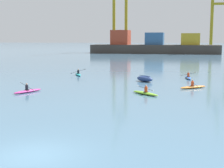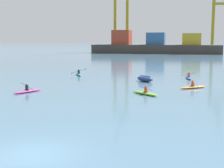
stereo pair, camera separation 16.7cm
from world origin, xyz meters
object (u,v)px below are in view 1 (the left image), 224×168
capsized_dinghy (145,79)px  kayak_orange (193,87)px  container_barge (154,46)px  kayak_magenta (28,91)px  gantry_crane_west (120,5)px  kayak_teal (78,74)px  gantry_crane_west_mid (221,13)px  kayak_lime (145,93)px  kayak_blue (188,77)px

capsized_dinghy → kayak_orange: 7.26m
container_barge → capsized_dinghy: container_barge is taller
kayak_magenta → gantry_crane_west: bearing=96.2°
kayak_orange → kayak_teal: bearing=150.0°
gantry_crane_west_mid → kayak_magenta: (-28.12, -106.56, -15.19)m
kayak_teal → kayak_magenta: bearing=-89.9°
gantry_crane_west → container_barge: bearing=-33.9°
gantry_crane_west → kayak_lime: bearing=-77.2°
gantry_crane_west_mid → kayak_lime: bearing=-98.9°
capsized_dinghy → kayak_blue: bearing=39.3°
kayak_orange → kayak_magenta: kayak_orange is taller
gantry_crane_west → kayak_magenta: (10.99, -101.14, -18.32)m
container_barge → kayak_orange: size_ratio=15.14×
capsized_dinghy → kayak_blue: 6.89m
kayak_blue → kayak_magenta: bearing=-135.9°
container_barge → gantry_crane_west_mid: 31.43m
kayak_blue → gantry_crane_west_mid: bearing=82.3°
kayak_orange → gantry_crane_west: bearing=106.0°
gantry_crane_west_mid → kayak_magenta: size_ratio=9.39×
gantry_crane_west → kayak_blue: bearing=-72.7°
kayak_blue → capsized_dinghy: bearing=-140.7°
gantry_crane_west_mid → kayak_lime: 107.59m
gantry_crane_west_mid → kayak_lime: size_ratio=10.53×
kayak_magenta → container_barge: bearing=87.6°
kayak_orange → capsized_dinghy: bearing=142.9°
gantry_crane_west → kayak_magenta: size_ratio=11.22×
kayak_lime → capsized_dinghy: bearing=97.4°
kayak_teal → capsized_dinghy: bearing=-25.5°
kayak_blue → kayak_magenta: 21.87m
container_barge → kayak_lime: (7.87, -89.92, -2.57)m
gantry_crane_west → capsized_dinghy: 94.55m
container_barge → kayak_magenta: (-3.75, -91.25, -2.57)m
kayak_teal → kayak_magenta: (0.02, -15.82, 0.00)m
container_barge → gantry_crane_west: gantry_crane_west is taller
container_barge → kayak_teal: container_barge is taller
gantry_crane_west → capsized_dinghy: bearing=-76.7°
kayak_blue → container_barge: bearing=98.9°
container_barge → gantry_crane_west_mid: (24.38, 15.31, 12.62)m
kayak_teal → kayak_blue: bearing=-2.2°
kayak_teal → gantry_crane_west: bearing=97.3°
kayak_orange → container_barge: bearing=98.3°
capsized_dinghy → kayak_magenta: bearing=-133.8°
container_barge → kayak_magenta: size_ratio=13.74×
kayak_lime → kayak_teal: (-11.64, 14.49, 0.00)m
capsized_dinghy → gantry_crane_west: bearing=103.3°
gantry_crane_west → kayak_teal: size_ratio=11.37×
gantry_crane_west_mid → kayak_magenta: gantry_crane_west_mid is taller
kayak_teal → kayak_lime: bearing=-51.2°
kayak_lime → kayak_blue: size_ratio=0.87×
kayak_orange → kayak_blue: bearing=93.0°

